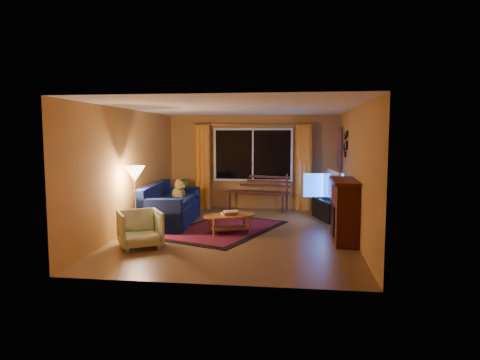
# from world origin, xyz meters

# --- Properties ---
(floor) EXTENTS (4.50, 6.00, 0.02)m
(floor) POSITION_xyz_m (0.00, 0.00, -0.01)
(floor) COLOR brown
(floor) RESTS_ON ground
(ceiling) EXTENTS (4.50, 6.00, 0.02)m
(ceiling) POSITION_xyz_m (0.00, 0.00, 2.51)
(ceiling) COLOR white
(ceiling) RESTS_ON ground
(wall_back) EXTENTS (4.50, 0.02, 2.50)m
(wall_back) POSITION_xyz_m (0.00, 3.01, 1.25)
(wall_back) COLOR #B57E39
(wall_back) RESTS_ON ground
(wall_left) EXTENTS (0.02, 6.00, 2.50)m
(wall_left) POSITION_xyz_m (-2.26, 0.00, 1.25)
(wall_left) COLOR #B57E39
(wall_left) RESTS_ON ground
(wall_right) EXTENTS (0.02, 6.00, 2.50)m
(wall_right) POSITION_xyz_m (2.26, 0.00, 1.25)
(wall_right) COLOR #B57E39
(wall_right) RESTS_ON ground
(window) EXTENTS (2.00, 0.02, 1.30)m
(window) POSITION_xyz_m (0.00, 2.94, 1.45)
(window) COLOR black
(window) RESTS_ON wall_back
(curtain_rod) EXTENTS (3.20, 0.03, 0.03)m
(curtain_rod) POSITION_xyz_m (0.00, 2.90, 2.25)
(curtain_rod) COLOR #BF8C3F
(curtain_rod) RESTS_ON wall_back
(curtain_left) EXTENTS (0.36, 0.36, 2.24)m
(curtain_left) POSITION_xyz_m (-1.35, 2.88, 1.12)
(curtain_left) COLOR orange
(curtain_left) RESTS_ON ground
(curtain_right) EXTENTS (0.36, 0.36, 2.24)m
(curtain_right) POSITION_xyz_m (1.35, 2.88, 1.12)
(curtain_right) COLOR orange
(curtain_right) RESTS_ON ground
(bench) EXTENTS (1.69, 0.86, 0.49)m
(bench) POSITION_xyz_m (0.16, 2.69, 0.24)
(bench) COLOR #3B1714
(bench) RESTS_ON ground
(potted_plant) EXTENTS (0.59, 0.59, 0.84)m
(potted_plant) POSITION_xyz_m (-1.85, 2.46, 0.42)
(potted_plant) COLOR #235B1E
(potted_plant) RESTS_ON ground
(sofa) EXTENTS (1.06, 2.25, 0.89)m
(sofa) POSITION_xyz_m (-1.61, 0.71, 0.45)
(sofa) COLOR #0E1744
(sofa) RESTS_ON ground
(dog) EXTENTS (0.50, 0.57, 0.52)m
(dog) POSITION_xyz_m (-1.56, 1.21, 0.70)
(dog) COLOR olive
(dog) RESTS_ON sofa
(armchair) EXTENTS (0.94, 0.93, 0.72)m
(armchair) POSITION_xyz_m (-1.57, -1.30, 0.36)
(armchair) COLOR beige
(armchair) RESTS_ON ground
(floor_lamp) EXTENTS (0.25, 0.25, 1.36)m
(floor_lamp) POSITION_xyz_m (-1.96, -0.46, 0.68)
(floor_lamp) COLOR #BF8C3F
(floor_lamp) RESTS_ON ground
(rug) EXTENTS (2.70, 3.29, 0.02)m
(rug) POSITION_xyz_m (-0.35, 0.28, 0.01)
(rug) COLOR maroon
(rug) RESTS_ON ground
(coffee_table) EXTENTS (1.41, 1.41, 0.39)m
(coffee_table) POSITION_xyz_m (-0.17, -0.06, 0.19)
(coffee_table) COLOR #B37237
(coffee_table) RESTS_ON ground
(tv_console) EXTENTS (0.69, 1.18, 0.47)m
(tv_console) POSITION_xyz_m (1.90, 1.66, 0.23)
(tv_console) COLOR black
(tv_console) RESTS_ON ground
(television) EXTENTS (0.31, 1.21, 0.69)m
(television) POSITION_xyz_m (1.90, 1.66, 0.81)
(television) COLOR black
(television) RESTS_ON tv_console
(fireplace) EXTENTS (0.40, 1.20, 1.10)m
(fireplace) POSITION_xyz_m (2.05, -0.40, 0.55)
(fireplace) COLOR maroon
(fireplace) RESTS_ON ground
(mirror_cluster) EXTENTS (0.06, 0.60, 0.56)m
(mirror_cluster) POSITION_xyz_m (2.21, 1.30, 1.80)
(mirror_cluster) COLOR black
(mirror_cluster) RESTS_ON wall_right
(painting) EXTENTS (0.04, 0.76, 0.96)m
(painting) POSITION_xyz_m (2.22, 2.45, 1.65)
(painting) COLOR #DD481C
(painting) RESTS_ON wall_right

